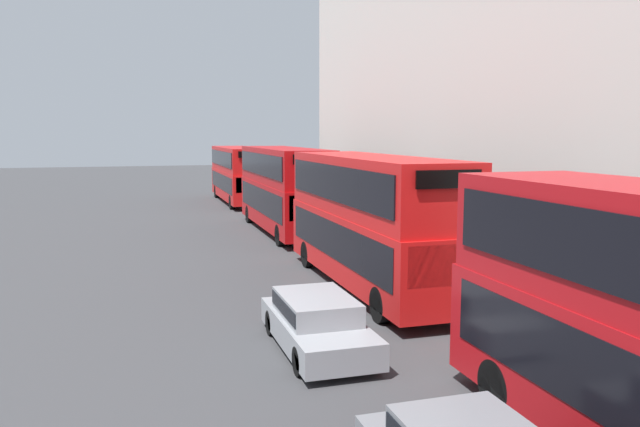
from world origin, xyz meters
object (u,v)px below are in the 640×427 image
(bus_second_in_queue, at_px, (370,216))
(bus_trailing, at_px, (238,172))
(car_hatchback, at_px, (317,321))
(bus_third_in_queue, at_px, (284,186))

(bus_second_in_queue, height_order, bus_trailing, bus_second_in_queue)
(bus_second_in_queue, distance_m, car_hatchback, 6.50)
(bus_second_in_queue, xyz_separation_m, bus_trailing, (0.00, 26.83, -0.15))
(bus_trailing, xyz_separation_m, car_hatchback, (-3.40, -32.09, -1.58))
(bus_second_in_queue, bearing_deg, car_hatchback, -122.86)
(bus_second_in_queue, bearing_deg, bus_third_in_queue, 90.00)
(bus_third_in_queue, xyz_separation_m, car_hatchback, (-3.40, -17.60, -1.72))
(car_hatchback, bearing_deg, bus_trailing, 83.95)
(bus_third_in_queue, bearing_deg, bus_trailing, 90.00)
(bus_third_in_queue, distance_m, car_hatchback, 18.01)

